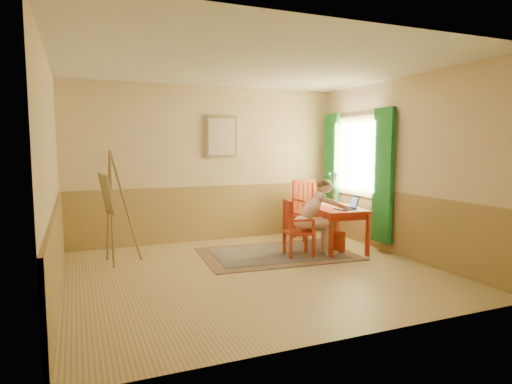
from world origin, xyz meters
name	(u,v)px	position (x,y,z in m)	size (l,w,h in m)	color
room	(255,171)	(0.00, 0.00, 1.40)	(5.04, 4.54, 2.84)	tan
wainscot	(235,227)	(0.00, 0.80, 0.50)	(5.00, 4.50, 1.00)	tan
window	(356,168)	(2.42, 1.10, 1.35)	(0.12, 2.01, 2.20)	white
wall_portrait	(221,137)	(0.25, 2.20, 1.90)	(0.60, 0.05, 0.76)	#937E53
rug	(277,254)	(0.71, 0.78, 0.01)	(2.51, 1.77, 0.02)	#8C7251
table	(335,212)	(1.74, 0.71, 0.63)	(0.87, 1.29, 0.72)	red
chair_left	(296,228)	(0.92, 0.53, 0.45)	(0.48, 0.46, 0.90)	red
chair_back	(309,209)	(1.77, 1.64, 0.55)	(0.49, 0.51, 1.10)	red
figure	(316,214)	(1.25, 0.49, 0.67)	(0.93, 0.47, 1.21)	beige
laptop	(348,206)	(1.80, 0.42, 0.76)	(0.37, 0.24, 0.22)	#1E2338
papers	(343,207)	(1.87, 0.66, 0.72)	(0.66, 1.12, 0.00)	white
vase	(334,188)	(2.09, 1.27, 0.97)	(0.18, 0.27, 0.55)	#3F724C
wastebasket	(336,242)	(1.67, 0.55, 0.16)	(0.30, 0.30, 0.32)	#B03414
easel	(109,197)	(-1.80, 1.21, 0.99)	(0.59, 0.75, 1.68)	olive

